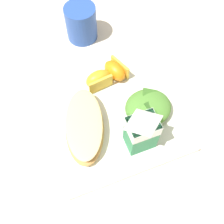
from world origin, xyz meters
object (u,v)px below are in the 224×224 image
(white_plate, at_px, (112,116))
(drinking_blue_cup, at_px, (81,23))
(green_salad_pile, at_px, (148,107))
(orange_wedge_front, at_px, (115,70))
(milk_carton, at_px, (142,130))
(cheesy_pizza_bread, at_px, (85,126))
(orange_wedge_middle, at_px, (98,80))
(paper_napkin, at_px, (119,222))

(white_plate, bearing_deg, drinking_blue_cup, -93.42)
(white_plate, distance_m, green_salad_pile, 0.08)
(white_plate, xyz_separation_m, orange_wedge_front, (-0.04, -0.09, 0.03))
(milk_carton, bearing_deg, white_plate, -70.48)
(cheesy_pizza_bread, height_order, drinking_blue_cup, drinking_blue_cup)
(drinking_blue_cup, bearing_deg, cheesy_pizza_bread, 73.36)
(green_salad_pile, xyz_separation_m, milk_carton, (0.04, 0.06, 0.04))
(white_plate, distance_m, milk_carton, 0.11)
(orange_wedge_middle, height_order, paper_napkin, orange_wedge_middle)
(white_plate, relative_size, cheesy_pizza_bread, 1.51)
(paper_napkin, bearing_deg, orange_wedge_front, -110.14)
(cheesy_pizza_bread, bearing_deg, orange_wedge_middle, -123.11)
(orange_wedge_front, height_order, orange_wedge_middle, same)
(green_salad_pile, bearing_deg, cheesy_pizza_bread, -3.03)
(milk_carton, bearing_deg, drinking_blue_cup, -87.73)
(green_salad_pile, distance_m, milk_carton, 0.08)
(milk_carton, xyz_separation_m, orange_wedge_front, (-0.02, -0.18, -0.04))
(cheesy_pizza_bread, height_order, orange_wedge_front, orange_wedge_front)
(milk_carton, bearing_deg, green_salad_pile, -127.09)
(cheesy_pizza_bread, distance_m, drinking_blue_cup, 0.29)
(orange_wedge_middle, bearing_deg, cheesy_pizza_bread, 56.89)
(cheesy_pizza_bread, distance_m, milk_carton, 0.12)
(orange_wedge_front, xyz_separation_m, orange_wedge_middle, (0.05, 0.01, 0.00))
(paper_napkin, distance_m, drinking_blue_cup, 0.48)
(orange_wedge_front, xyz_separation_m, drinking_blue_cup, (0.03, -0.16, 0.01))
(cheesy_pizza_bread, bearing_deg, milk_carton, 144.93)
(orange_wedge_middle, bearing_deg, milk_carton, 100.42)
(white_plate, bearing_deg, green_salad_pile, 163.29)
(cheesy_pizza_bread, distance_m, paper_napkin, 0.20)
(cheesy_pizza_bread, relative_size, green_salad_pile, 1.85)
(drinking_blue_cup, bearing_deg, white_plate, 86.58)
(white_plate, xyz_separation_m, green_salad_pile, (-0.07, 0.02, 0.03))
(cheesy_pizza_bread, bearing_deg, green_salad_pile, 176.97)
(cheesy_pizza_bread, xyz_separation_m, green_salad_pile, (-0.14, 0.01, 0.00))
(white_plate, xyz_separation_m, drinking_blue_cup, (-0.02, -0.26, 0.04))
(green_salad_pile, xyz_separation_m, drinking_blue_cup, (0.06, -0.28, 0.01))
(milk_carton, distance_m, orange_wedge_middle, 0.17)
(green_salad_pile, relative_size, drinking_blue_cup, 1.11)
(white_plate, bearing_deg, orange_wedge_front, -115.28)
(orange_wedge_middle, distance_m, drinking_blue_cup, 0.18)
(green_salad_pile, relative_size, paper_napkin, 0.91)
(orange_wedge_front, bearing_deg, white_plate, 64.72)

